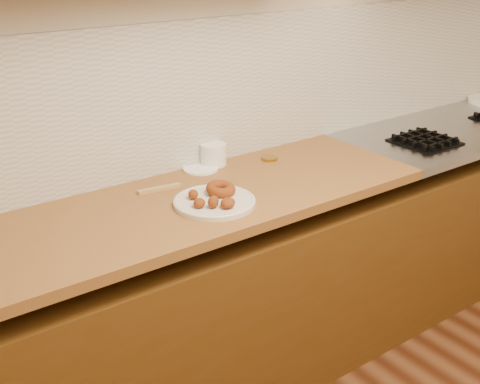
# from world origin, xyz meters

# --- Properties ---
(wall_back) EXTENTS (4.00, 0.02, 2.70)m
(wall_back) POSITION_xyz_m (0.00, 2.00, 1.35)
(wall_back) COLOR beige
(wall_back) RESTS_ON ground
(base_cabinet) EXTENTS (3.60, 0.60, 0.77)m
(base_cabinet) POSITION_xyz_m (0.00, 1.69, 0.39)
(base_cabinet) COLOR #4B2D0F
(base_cabinet) RESTS_ON floor
(butcher_block) EXTENTS (2.30, 0.62, 0.04)m
(butcher_block) POSITION_xyz_m (-0.65, 1.69, 0.88)
(butcher_block) COLOR brown
(butcher_block) RESTS_ON base_cabinet
(stovetop) EXTENTS (1.30, 0.62, 0.04)m
(stovetop) POSITION_xyz_m (1.15, 1.69, 0.88)
(stovetop) COLOR #9EA0A5
(stovetop) RESTS_ON base_cabinet
(backsplash) EXTENTS (3.60, 0.02, 0.60)m
(backsplash) POSITION_xyz_m (0.00, 1.99, 1.20)
(backsplash) COLOR beige
(backsplash) RESTS_ON wall_back
(burner_grates) EXTENTS (0.91, 0.26, 0.03)m
(burner_grates) POSITION_xyz_m (1.13, 1.61, 0.91)
(burner_grates) COLOR black
(burner_grates) RESTS_ON stovetop
(donut_plate) EXTENTS (0.30, 0.30, 0.02)m
(donut_plate) POSITION_xyz_m (-0.39, 1.60, 0.91)
(donut_plate) COLOR beige
(donut_plate) RESTS_ON butcher_block
(ring_donut) EXTENTS (0.16, 0.16, 0.05)m
(ring_donut) POSITION_xyz_m (-0.34, 1.64, 0.94)
(ring_donut) COLOR #79320C
(ring_donut) RESTS_ON donut_plate
(fried_dough_chunks) EXTENTS (0.15, 0.20, 0.05)m
(fried_dough_chunks) POSITION_xyz_m (-0.43, 1.57, 0.94)
(fried_dough_chunks) COLOR #79320C
(fried_dough_chunks) RESTS_ON donut_plate
(plastic_tub) EXTENTS (0.14, 0.14, 0.09)m
(plastic_tub) POSITION_xyz_m (-0.17, 1.95, 0.95)
(plastic_tub) COLOR white
(plastic_tub) RESTS_ON butcher_block
(tub_lid) EXTENTS (0.15, 0.15, 0.01)m
(tub_lid) POSITION_xyz_m (-0.25, 1.93, 0.90)
(tub_lid) COLOR white
(tub_lid) RESTS_ON butcher_block
(brass_jar_lid) EXTENTS (0.09, 0.09, 0.01)m
(brass_jar_lid) POSITION_xyz_m (0.06, 1.85, 0.91)
(brass_jar_lid) COLOR #A47D26
(brass_jar_lid) RESTS_ON butcher_block
(wooden_utensil) EXTENTS (0.17, 0.04, 0.01)m
(wooden_utensil) POSITION_xyz_m (-0.49, 1.83, 0.91)
(wooden_utensil) COLOR #A3854B
(wooden_utensil) RESTS_ON butcher_block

